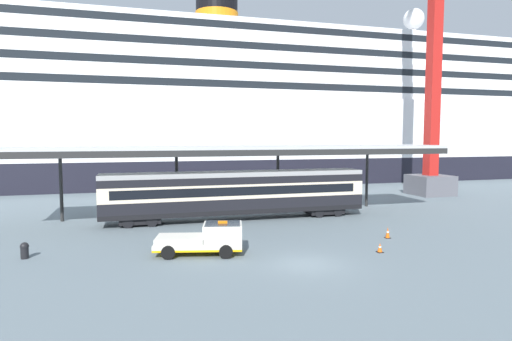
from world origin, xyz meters
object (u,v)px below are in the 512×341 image
object	(u,v)px
traffic_cone_mid	(380,248)
dockside_crane	(438,25)
train_carriage	(237,193)
service_truck	(207,238)
quay_bollard	(24,250)
cruise_ship	(164,111)
traffic_cone_far	(236,234)
traffic_cone_near	(388,233)

from	to	relation	value
traffic_cone_mid	dockside_crane	xyz separation A→B (m)	(20.50, 21.35, 20.03)
train_carriage	traffic_cone_mid	bearing A→B (deg)	-64.28
train_carriage	service_truck	size ratio (longest dim) A/B	4.03
train_carriage	traffic_cone_mid	size ratio (longest dim) A/B	37.61
train_carriage	quay_bollard	distance (m)	16.75
service_truck	dockside_crane	size ratio (longest dim) A/B	0.09
quay_bollard	traffic_cone_mid	bearing A→B (deg)	-12.13
service_truck	quay_bollard	distance (m)	10.55
cruise_ship	traffic_cone_mid	xyz separation A→B (m)	(9.78, -47.05, -10.79)
traffic_cone_mid	dockside_crane	size ratio (longest dim) A/B	0.01
traffic_cone_mid	dockside_crane	bearing A→B (deg)	46.17
cruise_ship	quay_bollard	size ratio (longest dim) A/B	169.04
cruise_ship	dockside_crane	xyz separation A→B (m)	(30.28, -25.70, 9.24)
train_carriage	traffic_cone_mid	distance (m)	14.05
traffic_cone_far	quay_bollard	xyz separation A→B (m)	(-12.91, -1.30, 0.13)
train_carriage	traffic_cone_near	distance (m)	12.89
cruise_ship	traffic_cone_far	xyz separation A→B (m)	(2.10, -41.32, -10.70)
traffic_cone_far	dockside_crane	xyz separation A→B (m)	(28.18, 15.62, 19.94)
train_carriage	service_truck	world-z (taller)	train_carriage
cruise_ship	quay_bollard	xyz separation A→B (m)	(-10.81, -42.63, -10.56)
traffic_cone_near	quay_bollard	world-z (taller)	quay_bollard
cruise_ship	service_truck	world-z (taller)	cruise_ship
traffic_cone_far	traffic_cone_mid	bearing A→B (deg)	-36.73
traffic_cone_near	traffic_cone_mid	size ratio (longest dim) A/B	1.31
cruise_ship	train_carriage	xyz separation A→B (m)	(3.74, -34.52, -8.77)
traffic_cone_near	traffic_cone_far	size ratio (longest dim) A/B	1.00
cruise_ship	dockside_crane	size ratio (longest dim) A/B	2.56
service_truck	traffic_cone_mid	world-z (taller)	service_truck
traffic_cone_mid	dockside_crane	distance (m)	35.74
service_truck	dockside_crane	world-z (taller)	dockside_crane
traffic_cone_far	service_truck	bearing A→B (deg)	-128.03
train_carriage	traffic_cone_far	world-z (taller)	train_carriage
cruise_ship	traffic_cone_far	bearing A→B (deg)	-87.09
dockside_crane	service_truck	bearing A→B (deg)	-148.43
service_truck	traffic_cone_far	size ratio (longest dim) A/B	7.12
cruise_ship	train_carriage	distance (m)	35.82
service_truck	traffic_cone_near	xyz separation A→B (m)	(12.77, 0.63, -0.61)
traffic_cone_near	quay_bollard	bearing A→B (deg)	176.72
train_carriage	quay_bollard	world-z (taller)	train_carriage
traffic_cone_near	traffic_cone_mid	bearing A→B (deg)	-129.37
traffic_cone_far	quay_bollard	size ratio (longest dim) A/B	0.81
train_carriage	traffic_cone_far	xyz separation A→B (m)	(-1.65, -6.80, -1.93)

